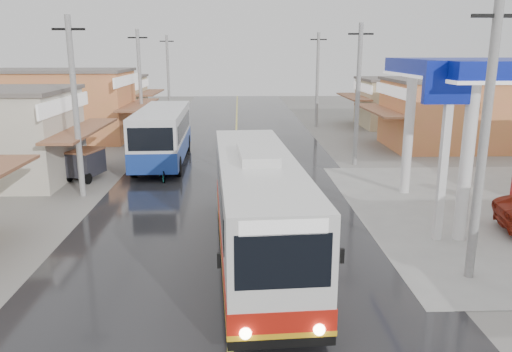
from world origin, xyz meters
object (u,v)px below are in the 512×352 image
Objects in this scene: coach_bus at (257,206)px; tricycle_near at (86,162)px; second_bus at (163,134)px; cyclist at (162,168)px.

tricycle_near is (-8.48, 10.26, -0.81)m from coach_bus.
second_bus is 4.72× the size of cyclist.
cyclist is 0.88× the size of tricycle_near.
coach_bus is at bearing -82.08° from cyclist.
tricycle_near is at bearing 126.14° from coach_bus.
cyclist is at bearing -84.44° from second_bus.
cyclist reaches higher than tricycle_near.
coach_bus reaches higher than second_bus.
second_bus is at bearing 80.26° from cyclist.
second_bus is 4.15× the size of tricycle_near.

